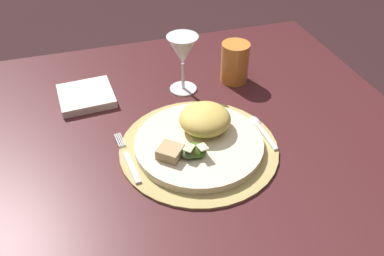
# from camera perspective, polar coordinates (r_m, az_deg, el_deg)

# --- Properties ---
(dining_table) EXTENTS (1.13, 0.99, 0.71)m
(dining_table) POSITION_cam_1_polar(r_m,az_deg,el_deg) (0.99, -2.57, -7.75)
(dining_table) COLOR #491E21
(dining_table) RESTS_ON ground
(placemat) EXTENTS (0.34, 0.34, 0.01)m
(placemat) POSITION_cam_1_polar(r_m,az_deg,el_deg) (0.89, 0.95, -2.80)
(placemat) COLOR tan
(placemat) RESTS_ON dining_table
(dinner_plate) EXTENTS (0.28, 0.28, 0.02)m
(dinner_plate) POSITION_cam_1_polar(r_m,az_deg,el_deg) (0.88, 0.96, -2.23)
(dinner_plate) COLOR #EFE5C7
(dinner_plate) RESTS_ON placemat
(pasta_serving) EXTENTS (0.16, 0.16, 0.05)m
(pasta_serving) POSITION_cam_1_polar(r_m,az_deg,el_deg) (0.89, 1.75, 1.43)
(pasta_serving) COLOR #DBBC56
(pasta_serving) RESTS_ON dinner_plate
(salad_greens) EXTENTS (0.07, 0.06, 0.03)m
(salad_greens) POSITION_cam_1_polar(r_m,az_deg,el_deg) (0.83, 0.10, -3.16)
(salad_greens) COLOR #3F7F26
(salad_greens) RESTS_ON dinner_plate
(bread_piece) EXTENTS (0.06, 0.06, 0.02)m
(bread_piece) POSITION_cam_1_polar(r_m,az_deg,el_deg) (0.83, -3.07, -3.36)
(bread_piece) COLOR tan
(bread_piece) RESTS_ON dinner_plate
(fork) EXTENTS (0.03, 0.16, 0.00)m
(fork) POSITION_cam_1_polar(r_m,az_deg,el_deg) (0.86, -8.88, -4.36)
(fork) COLOR silver
(fork) RESTS_ON placemat
(spoon) EXTENTS (0.02, 0.12, 0.01)m
(spoon) POSITION_cam_1_polar(r_m,az_deg,el_deg) (0.94, 9.38, 0.12)
(spoon) COLOR silver
(spoon) RESTS_ON placemat
(napkin) EXTENTS (0.14, 0.14, 0.02)m
(napkin) POSITION_cam_1_polar(r_m,az_deg,el_deg) (1.06, -14.54, 4.35)
(napkin) COLOR white
(napkin) RESTS_ON dining_table
(wine_glass) EXTENTS (0.08, 0.08, 0.15)m
(wine_glass) POSITION_cam_1_polar(r_m,az_deg,el_deg) (1.02, -1.31, 10.52)
(wine_glass) COLOR silver
(wine_glass) RESTS_ON dining_table
(amber_tumbler) EXTENTS (0.07, 0.07, 0.11)m
(amber_tumbler) POSITION_cam_1_polar(r_m,az_deg,el_deg) (1.09, 5.98, 9.08)
(amber_tumbler) COLOR orange
(amber_tumbler) RESTS_ON dining_table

